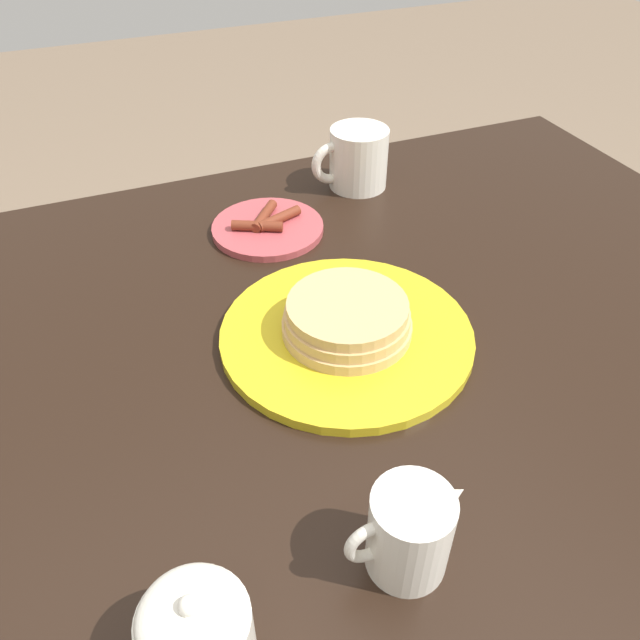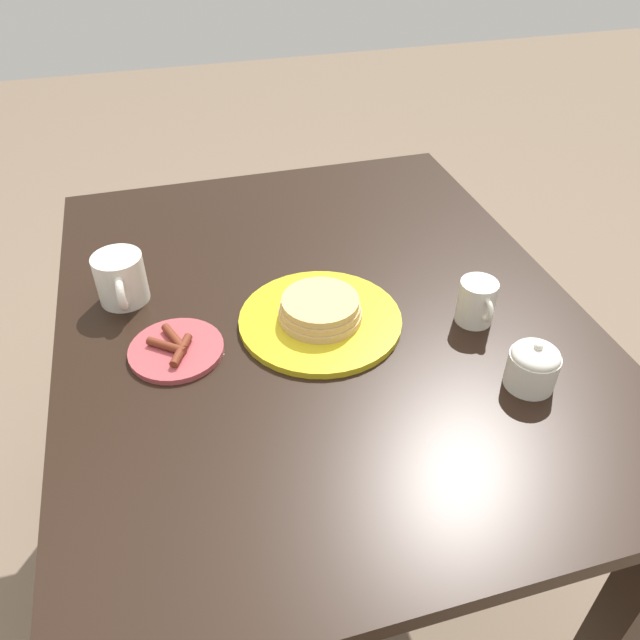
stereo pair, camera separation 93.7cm
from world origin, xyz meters
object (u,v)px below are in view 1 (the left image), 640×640
at_px(pancake_plate, 347,327).
at_px(side_plate_bacon, 268,227).
at_px(coffee_mug, 357,158).
at_px(sugar_bowl, 196,632).
at_px(creamer_pitcher, 410,531).

bearing_deg(pancake_plate, side_plate_bacon, -87.71).
relative_size(coffee_mug, sugar_bowl, 1.46).
height_order(creamer_pitcher, sugar_bowl, creamer_pitcher).
distance_m(pancake_plate, side_plate_bacon, 0.25).
distance_m(side_plate_bacon, coffee_mug, 0.19).
distance_m(pancake_plate, creamer_pitcher, 0.27).
distance_m(coffee_mug, creamer_pitcher, 0.62).
relative_size(pancake_plate, side_plate_bacon, 1.82).
height_order(pancake_plate, creamer_pitcher, creamer_pitcher).
relative_size(pancake_plate, creamer_pitcher, 2.81).
height_order(side_plate_bacon, coffee_mug, coffee_mug).
height_order(coffee_mug, creamer_pitcher, coffee_mug).
xyz_separation_m(pancake_plate, creamer_pitcher, (0.06, 0.26, 0.02)).
distance_m(pancake_plate, sugar_bowl, 0.36).
height_order(pancake_plate, coffee_mug, coffee_mug).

